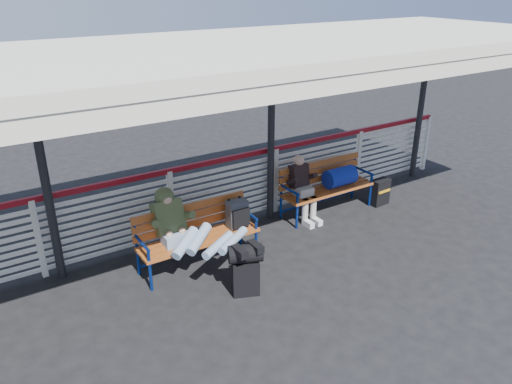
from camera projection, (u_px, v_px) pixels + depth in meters
ground at (232, 297)px, 6.69m from camera, size 60.00×60.00×0.00m
fence at (171, 203)px, 7.89m from camera, size 12.08×0.08×1.24m
canopy at (192, 57)px, 6.15m from camera, size 12.60×3.60×3.16m
luggage_stack at (245, 268)px, 6.62m from camera, size 0.51×0.40×0.74m
bench_left at (207, 226)px, 7.33m from camera, size 1.80×0.56×0.92m
bench_right at (332, 180)px, 8.96m from camera, size 1.80×0.56×0.92m
traveler_man at (198, 236)px, 6.87m from camera, size 0.94×1.63×0.77m
companion_person at (303, 188)px, 8.62m from camera, size 0.32×0.66×1.15m
suitcase_side at (380, 192)px, 9.32m from camera, size 0.37×0.24×0.50m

